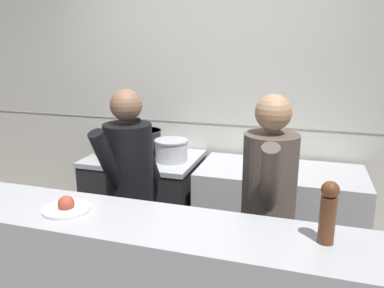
{
  "coord_description": "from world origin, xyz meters",
  "views": [
    {
      "loc": [
        0.82,
        -1.72,
        1.85
      ],
      "look_at": [
        0.05,
        0.78,
        1.15
      ],
      "focal_mm": 35.0,
      "sensor_mm": 36.0,
      "label": 1
    }
  ],
  "objects_px": {
    "pepper_mill": "(328,211)",
    "braising_pot": "(172,150)",
    "stock_pot": "(110,145)",
    "sauce_pot": "(145,142)",
    "chef_head_cook": "(130,191)",
    "oven_range": "(146,204)",
    "chef_sous": "(268,210)",
    "plated_dish_main": "(66,207)"
  },
  "relations": [
    {
      "from": "pepper_mill",
      "to": "chef_sous",
      "type": "height_order",
      "value": "chef_sous"
    },
    {
      "from": "plated_dish_main",
      "to": "stock_pot",
      "type": "bearing_deg",
      "value": 110.1
    },
    {
      "from": "oven_range",
      "to": "stock_pot",
      "type": "height_order",
      "value": "stock_pot"
    },
    {
      "from": "plated_dish_main",
      "to": "chef_head_cook",
      "type": "bearing_deg",
      "value": 86.55
    },
    {
      "from": "oven_range",
      "to": "plated_dish_main",
      "type": "relative_size",
      "value": 3.92
    },
    {
      "from": "sauce_pot",
      "to": "chef_sous",
      "type": "xyz_separation_m",
      "value": [
        1.16,
        -0.8,
        -0.14
      ]
    },
    {
      "from": "stock_pot",
      "to": "plated_dish_main",
      "type": "relative_size",
      "value": 1.04
    },
    {
      "from": "stock_pot",
      "to": "chef_sous",
      "type": "height_order",
      "value": "chef_sous"
    },
    {
      "from": "plated_dish_main",
      "to": "chef_sous",
      "type": "height_order",
      "value": "chef_sous"
    },
    {
      "from": "oven_range",
      "to": "stock_pot",
      "type": "xyz_separation_m",
      "value": [
        -0.31,
        -0.04,
        0.54
      ]
    },
    {
      "from": "oven_range",
      "to": "pepper_mill",
      "type": "height_order",
      "value": "pepper_mill"
    },
    {
      "from": "pepper_mill",
      "to": "chef_head_cook",
      "type": "height_order",
      "value": "chef_head_cook"
    },
    {
      "from": "oven_range",
      "to": "sauce_pot",
      "type": "height_order",
      "value": "sauce_pot"
    },
    {
      "from": "oven_range",
      "to": "sauce_pot",
      "type": "bearing_deg",
      "value": 99.97
    },
    {
      "from": "plated_dish_main",
      "to": "chef_head_cook",
      "type": "relative_size",
      "value": 0.15
    },
    {
      "from": "stock_pot",
      "to": "sauce_pot",
      "type": "xyz_separation_m",
      "value": [
        0.3,
        0.1,
        0.03
      ]
    },
    {
      "from": "plated_dish_main",
      "to": "pepper_mill",
      "type": "height_order",
      "value": "pepper_mill"
    },
    {
      "from": "plated_dish_main",
      "to": "chef_sous",
      "type": "distance_m",
      "value": 1.16
    },
    {
      "from": "pepper_mill",
      "to": "braising_pot",
      "type": "bearing_deg",
      "value": 133.11
    },
    {
      "from": "oven_range",
      "to": "chef_sous",
      "type": "relative_size",
      "value": 0.6
    },
    {
      "from": "oven_range",
      "to": "plated_dish_main",
      "type": "distance_m",
      "value": 1.48
    },
    {
      "from": "braising_pot",
      "to": "chef_head_cook",
      "type": "bearing_deg",
      "value": -95.47
    },
    {
      "from": "braising_pot",
      "to": "chef_sous",
      "type": "relative_size",
      "value": 0.18
    },
    {
      "from": "sauce_pot",
      "to": "stock_pot",
      "type": "bearing_deg",
      "value": -161.68
    },
    {
      "from": "oven_range",
      "to": "plated_dish_main",
      "type": "height_order",
      "value": "plated_dish_main"
    },
    {
      "from": "braising_pot",
      "to": "chef_head_cook",
      "type": "xyz_separation_m",
      "value": [
        -0.06,
        -0.66,
        -0.12
      ]
    },
    {
      "from": "oven_range",
      "to": "pepper_mill",
      "type": "xyz_separation_m",
      "value": [
        1.44,
        -1.3,
        0.71
      ]
    },
    {
      "from": "oven_range",
      "to": "chef_head_cook",
      "type": "relative_size",
      "value": 0.6
    },
    {
      "from": "stock_pot",
      "to": "sauce_pot",
      "type": "height_order",
      "value": "sauce_pot"
    },
    {
      "from": "chef_sous",
      "to": "pepper_mill",
      "type": "bearing_deg",
      "value": -66.22
    },
    {
      "from": "sauce_pot",
      "to": "chef_head_cook",
      "type": "height_order",
      "value": "chef_head_cook"
    },
    {
      "from": "braising_pot",
      "to": "pepper_mill",
      "type": "xyz_separation_m",
      "value": [
        1.17,
        -1.25,
        0.16
      ]
    },
    {
      "from": "braising_pot",
      "to": "pepper_mill",
      "type": "height_order",
      "value": "pepper_mill"
    },
    {
      "from": "plated_dish_main",
      "to": "sauce_pot",
      "type": "bearing_deg",
      "value": 97.48
    },
    {
      "from": "oven_range",
      "to": "braising_pot",
      "type": "xyz_separation_m",
      "value": [
        0.28,
        -0.05,
        0.55
      ]
    },
    {
      "from": "sauce_pot",
      "to": "chef_head_cook",
      "type": "distance_m",
      "value": 0.81
    },
    {
      "from": "braising_pot",
      "to": "plated_dish_main",
      "type": "xyz_separation_m",
      "value": [
        -0.1,
        -1.3,
        0.03
      ]
    },
    {
      "from": "braising_pot",
      "to": "chef_sous",
      "type": "bearing_deg",
      "value": -38.43
    },
    {
      "from": "stock_pot",
      "to": "sauce_pot",
      "type": "distance_m",
      "value": 0.31
    },
    {
      "from": "braising_pot",
      "to": "chef_sous",
      "type": "xyz_separation_m",
      "value": [
        0.87,
        -0.69,
        -0.12
      ]
    },
    {
      "from": "sauce_pot",
      "to": "braising_pot",
      "type": "bearing_deg",
      "value": -20.92
    },
    {
      "from": "oven_range",
      "to": "chef_sous",
      "type": "distance_m",
      "value": 1.43
    }
  ]
}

